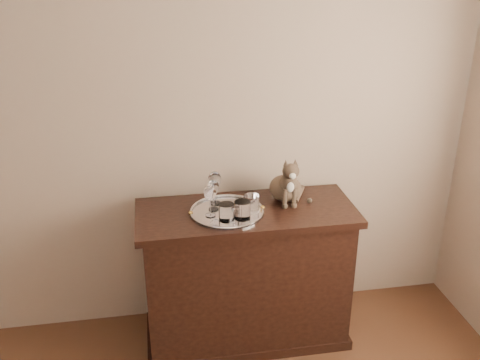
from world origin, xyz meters
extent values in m
cube|color=tan|center=(0.00, 2.25, 1.35)|extent=(4.00, 0.10, 2.70)
cylinder|color=silver|center=(0.49, 1.92, 0.85)|extent=(0.40, 0.40, 0.01)
cylinder|color=white|center=(0.56, 1.83, 0.91)|extent=(0.09, 0.09, 0.10)
cylinder|color=white|center=(0.47, 1.83, 0.90)|extent=(0.08, 0.08, 0.09)
cylinder|color=white|center=(0.62, 1.90, 0.91)|extent=(0.08, 0.08, 0.10)
camera|label=1|loc=(0.12, -0.62, 2.16)|focal=40.00mm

